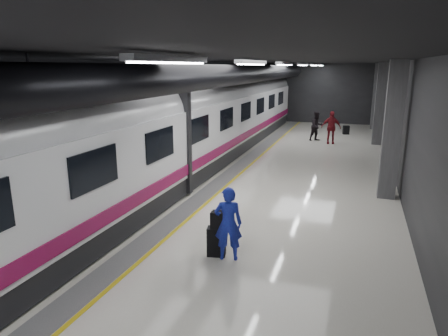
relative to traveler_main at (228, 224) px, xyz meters
The scene contains 9 objects.
ground 4.17m from the traveler_main, 102.74° to the left, with size 40.00×40.00×0.00m, color silver.
platform_hall 5.74m from the traveler_main, 103.51° to the left, with size 10.02×40.02×4.51m.
train 5.87m from the traveler_main, 136.19° to the left, with size 3.05×38.00×4.05m.
traveler_main is the anchor object (origin of this frame).
suitcase_main 0.61m from the traveler_main, 166.33° to the left, with size 0.42×0.27×0.69m, color black.
shoulder_bag 0.29m from the traveler_main, behind, with size 0.29×0.16×0.39m, color black.
traveler_far_a 15.96m from the traveler_main, 89.01° to the left, with size 0.86×0.67×1.76m, color black.
traveler_far_b 15.32m from the traveler_main, 85.76° to the left, with size 1.08×0.45×1.85m, color maroon.
suitcase_far 19.05m from the traveler_main, 84.38° to the left, with size 0.38×0.25×0.56m, color black.
Camera 1 is at (3.49, -11.93, 4.28)m, focal length 32.00 mm.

